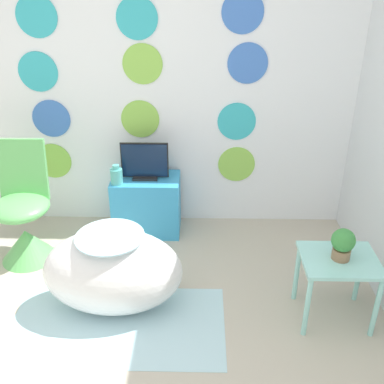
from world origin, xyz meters
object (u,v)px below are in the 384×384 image
at_px(chair, 24,225).
at_px(vase, 117,176).
at_px(bathtub, 113,271).
at_px(tv, 145,163).
at_px(potted_plant_left, 343,243).

relative_size(chair, vase, 5.69).
bearing_deg(bathtub, tv, 83.80).
bearing_deg(tv, bathtub, -96.20).
bearing_deg(vase, chair, -155.17).
relative_size(bathtub, vase, 5.57).
height_order(chair, potted_plant_left, chair).
relative_size(tv, vase, 2.37).
xyz_separation_m(bathtub, potted_plant_left, (1.40, -0.06, 0.27)).
distance_m(chair, tv, 1.02).
height_order(vase, potted_plant_left, potted_plant_left).
height_order(chair, vase, chair).
bearing_deg(tv, potted_plant_left, -38.40).
bearing_deg(vase, tv, 27.49).
relative_size(chair, tv, 2.40).
xyz_separation_m(chair, vase, (0.66, 0.31, 0.27)).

